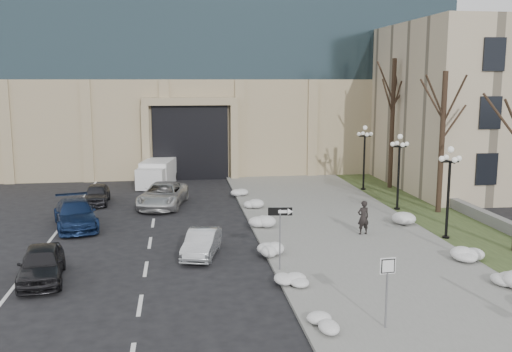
{
  "coord_description": "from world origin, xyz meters",
  "views": [
    {
      "loc": [
        -5.03,
        -13.76,
        8.0
      ],
      "look_at": [
        -1.39,
        12.52,
        3.5
      ],
      "focal_mm": 40.0,
      "sensor_mm": 36.0,
      "label": 1
    }
  ],
  "objects_px": {
    "pedestrian": "(363,218)",
    "lamppost_c": "(399,162)",
    "lamppost_b": "(449,180)",
    "car_a": "(41,264)",
    "one_way_sign": "(284,219)",
    "box_truck": "(158,173)",
    "lamppost_d": "(364,149)",
    "car_c": "(75,214)",
    "keep_sign": "(387,278)",
    "car_d": "(163,195)",
    "car_e": "(97,194)",
    "car_b": "(202,243)"
  },
  "relations": [
    {
      "from": "pedestrian",
      "to": "lamppost_c",
      "type": "distance_m",
      "value": 6.94
    },
    {
      "from": "lamppost_c",
      "to": "lamppost_b",
      "type": "bearing_deg",
      "value": -90.0
    },
    {
      "from": "car_a",
      "to": "one_way_sign",
      "type": "relative_size",
      "value": 1.49
    },
    {
      "from": "box_truck",
      "to": "lamppost_d",
      "type": "bearing_deg",
      "value": -5.72
    },
    {
      "from": "car_c",
      "to": "lamppost_b",
      "type": "relative_size",
      "value": 1.09
    },
    {
      "from": "one_way_sign",
      "to": "lamppost_c",
      "type": "xyz_separation_m",
      "value": [
        9.03,
        10.26,
        0.76
      ]
    },
    {
      "from": "pedestrian",
      "to": "keep_sign",
      "type": "bearing_deg",
      "value": 64.38
    },
    {
      "from": "pedestrian",
      "to": "box_truck",
      "type": "xyz_separation_m",
      "value": [
        -10.9,
        16.35,
        -0.09
      ]
    },
    {
      "from": "car_a",
      "to": "pedestrian",
      "type": "distance_m",
      "value": 15.58
    },
    {
      "from": "car_d",
      "to": "box_truck",
      "type": "height_order",
      "value": "box_truck"
    },
    {
      "from": "car_d",
      "to": "lamppost_d",
      "type": "xyz_separation_m",
      "value": [
        14.33,
        3.31,
        2.32
      ]
    },
    {
      "from": "box_truck",
      "to": "lamppost_c",
      "type": "xyz_separation_m",
      "value": [
        14.86,
        -11.04,
        2.16
      ]
    },
    {
      "from": "car_a",
      "to": "car_d",
      "type": "height_order",
      "value": "car_d"
    },
    {
      "from": "lamppost_b",
      "to": "car_c",
      "type": "bearing_deg",
      "value": 164.89
    },
    {
      "from": "one_way_sign",
      "to": "car_e",
      "type": "bearing_deg",
      "value": 129.28
    },
    {
      "from": "car_d",
      "to": "lamppost_b",
      "type": "relative_size",
      "value": 1.15
    },
    {
      "from": "car_b",
      "to": "one_way_sign",
      "type": "relative_size",
      "value": 1.32
    },
    {
      "from": "pedestrian",
      "to": "one_way_sign",
      "type": "distance_m",
      "value": 7.21
    },
    {
      "from": "pedestrian",
      "to": "car_d",
      "type": "bearing_deg",
      "value": -50.18
    },
    {
      "from": "lamppost_d",
      "to": "pedestrian",
      "type": "bearing_deg",
      "value": -108.52
    },
    {
      "from": "pedestrian",
      "to": "keep_sign",
      "type": "distance_m",
      "value": 11.33
    },
    {
      "from": "car_a",
      "to": "car_c",
      "type": "bearing_deg",
      "value": 83.05
    },
    {
      "from": "car_b",
      "to": "keep_sign",
      "type": "relative_size",
      "value": 1.51
    },
    {
      "from": "pedestrian",
      "to": "lamppost_b",
      "type": "xyz_separation_m",
      "value": [
        3.96,
        -1.19,
        2.07
      ]
    },
    {
      "from": "pedestrian",
      "to": "box_truck",
      "type": "distance_m",
      "value": 19.65
    },
    {
      "from": "car_c",
      "to": "pedestrian",
      "type": "bearing_deg",
      "value": -28.65
    },
    {
      "from": "car_b",
      "to": "keep_sign",
      "type": "height_order",
      "value": "keep_sign"
    },
    {
      "from": "keep_sign",
      "to": "car_c",
      "type": "bearing_deg",
      "value": 124.38
    },
    {
      "from": "car_d",
      "to": "car_e",
      "type": "height_order",
      "value": "car_d"
    },
    {
      "from": "lamppost_d",
      "to": "keep_sign",
      "type": "bearing_deg",
      "value": -106.73
    },
    {
      "from": "car_a",
      "to": "lamppost_d",
      "type": "distance_m",
      "value": 25.09
    },
    {
      "from": "car_b",
      "to": "car_c",
      "type": "bearing_deg",
      "value": 151.16
    },
    {
      "from": "car_c",
      "to": "car_d",
      "type": "height_order",
      "value": "car_d"
    },
    {
      "from": "car_e",
      "to": "keep_sign",
      "type": "xyz_separation_m",
      "value": [
        11.79,
        -20.9,
        1.16
      ]
    },
    {
      "from": "lamppost_d",
      "to": "lamppost_b",
      "type": "bearing_deg",
      "value": -90.0
    },
    {
      "from": "lamppost_b",
      "to": "car_e",
      "type": "bearing_deg",
      "value": 149.05
    },
    {
      "from": "car_c",
      "to": "car_d",
      "type": "xyz_separation_m",
      "value": [
        4.61,
        4.57,
        0.01
      ]
    },
    {
      "from": "box_truck",
      "to": "lamppost_b",
      "type": "xyz_separation_m",
      "value": [
        14.86,
        -17.54,
        2.16
      ]
    },
    {
      "from": "car_e",
      "to": "car_c",
      "type": "bearing_deg",
      "value": -94.74
    },
    {
      "from": "lamppost_b",
      "to": "lamppost_c",
      "type": "bearing_deg",
      "value": 90.0
    },
    {
      "from": "car_e",
      "to": "car_a",
      "type": "bearing_deg",
      "value": -92.53
    },
    {
      "from": "one_way_sign",
      "to": "lamppost_b",
      "type": "relative_size",
      "value": 0.59
    },
    {
      "from": "car_e",
      "to": "pedestrian",
      "type": "height_order",
      "value": "pedestrian"
    },
    {
      "from": "lamppost_b",
      "to": "lamppost_c",
      "type": "relative_size",
      "value": 1.0
    },
    {
      "from": "one_way_sign",
      "to": "car_d",
      "type": "bearing_deg",
      "value": 118.09
    },
    {
      "from": "lamppost_c",
      "to": "car_e",
      "type": "bearing_deg",
      "value": 165.93
    },
    {
      "from": "car_d",
      "to": "lamppost_c",
      "type": "xyz_separation_m",
      "value": [
        14.33,
        -3.19,
        2.32
      ]
    },
    {
      "from": "one_way_sign",
      "to": "keep_sign",
      "type": "relative_size",
      "value": 1.14
    },
    {
      "from": "lamppost_b",
      "to": "lamppost_d",
      "type": "xyz_separation_m",
      "value": [
        0.0,
        13.0,
        0.0
      ]
    },
    {
      "from": "car_d",
      "to": "pedestrian",
      "type": "height_order",
      "value": "pedestrian"
    }
  ]
}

